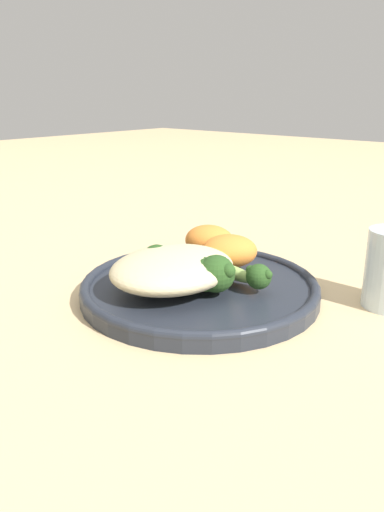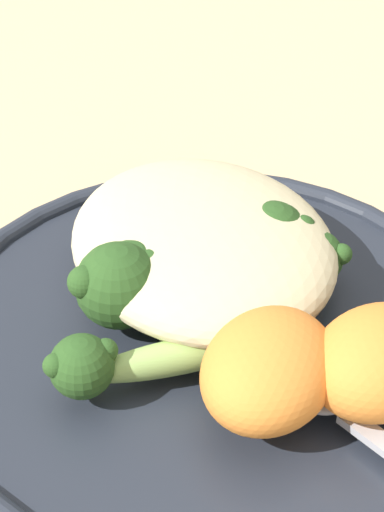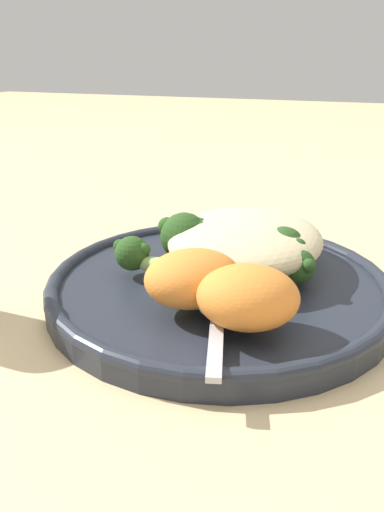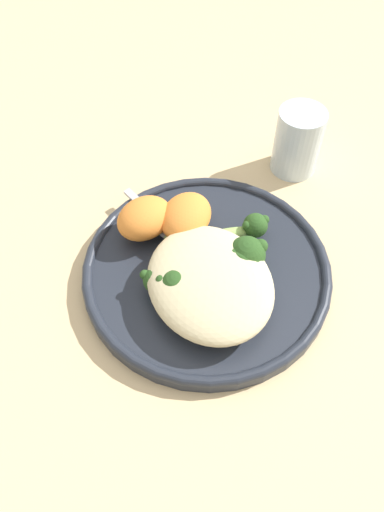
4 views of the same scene
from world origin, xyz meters
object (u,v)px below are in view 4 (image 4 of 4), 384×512
Objects in this scene: broccoli_stalk_0 at (161,272)px; broccoli_stalk_5 at (228,259)px; broccoli_stalk_2 at (181,282)px; broccoli_stalk_3 at (204,287)px; sweet_potato_chunk_1 at (145,218)px; broccoli_stalk_1 at (177,279)px; broccoli_stalk_7 at (237,231)px; sweet_potato_chunk_0 at (186,216)px; plate at (207,270)px; quinoa_mound at (208,283)px; broccoli_stalk_6 at (241,254)px; water_glass at (298,141)px; broccoli_stalk_4 at (206,260)px; spoon at (164,224)px.

broccoli_stalk_5 is at bearing 131.57° from broccoli_stalk_0.
broccoli_stalk_0 is at bearing -120.72° from broccoli_stalk_2.
broccoli_stalk_5 reaches higher than broccoli_stalk_0.
sweet_potato_chunk_1 reaches higher than broccoli_stalk_3.
broccoli_stalk_1 is (-0.02, -0.01, 0.00)m from broccoli_stalk_0.
broccoli_stalk_7 is at bearing -118.85° from sweet_potato_chunk_1.
plate is at bearing -178.86° from sweet_potato_chunk_0.
broccoli_stalk_1 is at bearing 55.63° from quinoa_mound.
broccoli_stalk_0 is 0.08m from sweet_potato_chunk_0.
broccoli_stalk_1 is at bearing -128.16° from broccoli_stalk_3.
broccoli_stalk_7 is at bearing 111.10° from broccoli_stalk_6.
quinoa_mound is 0.03m from broccoli_stalk_1.
quinoa_mound is 0.01m from broccoli_stalk_3.
broccoli_stalk_7 is 0.11m from sweet_potato_chunk_1.
broccoli_stalk_3 is 1.50× the size of sweet_potato_chunk_0.
broccoli_stalk_5 is at bearing 121.00° from broccoli_stalk_2.
broccoli_stalk_3 is at bearing 127.67° from water_glass.
broccoli_stalk_7 is (0.04, -0.09, -0.01)m from broccoli_stalk_1.
broccoli_stalk_0 is 0.02m from broccoli_stalk_1.
broccoli_stalk_4 is (0.03, -0.01, -0.00)m from quinoa_mound.
plate is 2.67× the size of broccoli_stalk_2.
broccoli_stalk_0 is at bearing 138.80° from spoon.
broccoli_stalk_0 is 0.98× the size of sweet_potato_chunk_0.
spoon is (0.05, 0.07, -0.01)m from broccoli_stalk_7.
sweet_potato_chunk_0 is 0.19m from water_glass.
broccoli_stalk_6 is (0.00, -0.07, 0.01)m from broccoli_stalk_2.
broccoli_stalk_2 is at bearing 154.01° from sweet_potato_chunk_0.
broccoli_stalk_4 is at bearing -151.88° from broccoli_stalk_6.
broccoli_stalk_7 is at bearing -126.71° from sweet_potato_chunk_0.
sweet_potato_chunk_0 is 0.66× the size of spoon.
plate is at bearing -160.40° from broccoli_stalk_6.
broccoli_stalk_7 is at bearing 101.01° from broccoli_stalk_5.
plate is 0.05m from quinoa_mound.
broccoli_stalk_3 reaches higher than broccoli_stalk_7.
broccoli_stalk_5 is at bearing -121.37° from plate.
broccoli_stalk_5 is 0.04m from broccoli_stalk_7.
broccoli_stalk_3 is 0.04m from broccoli_stalk_5.
broccoli_stalk_3 is (-0.03, 0.02, 0.03)m from plate.
broccoli_stalk_1 is 0.09m from spoon.
broccoli_stalk_3 reaches higher than plate.
broccoli_stalk_2 is at bearing -147.48° from broccoli_stalk_7.
broccoli_stalk_4 is at bearing 177.12° from spoon.
sweet_potato_chunk_1 is (0.02, 0.04, 0.00)m from sweet_potato_chunk_0.
broccoli_stalk_7 is 1.04× the size of spoon.
water_glass reaches higher than broccoli_stalk_1.
broccoli_stalk_5 reaches higher than spoon.
broccoli_stalk_4 is (0.01, -0.03, 0.00)m from broccoli_stalk_2.
spoon is at bearing -162.59° from broccoli_stalk_1.
broccoli_stalk_1 is at bearing 121.28° from water_glass.
quinoa_mound is at bearing 99.42° from broccoli_stalk_0.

